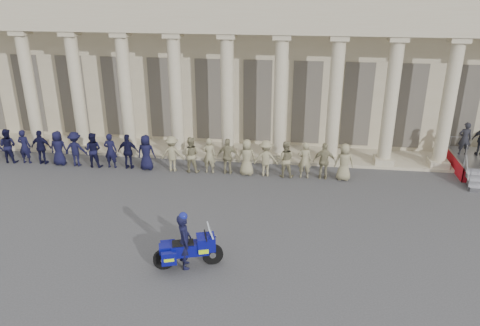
# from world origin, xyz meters

# --- Properties ---
(ground) EXTENTS (90.00, 90.00, 0.00)m
(ground) POSITION_xyz_m (0.00, 0.00, 0.00)
(ground) COLOR #3A3A3D
(ground) RESTS_ON ground
(building) EXTENTS (40.00, 12.50, 9.00)m
(building) POSITION_xyz_m (-0.00, 14.74, 4.52)
(building) COLOR tan
(building) RESTS_ON ground
(officer_rank) EXTENTS (20.20, 0.66, 1.75)m
(officer_rank) POSITION_xyz_m (-5.39, 6.02, 0.87)
(officer_rank) COLOR black
(officer_rank) RESTS_ON ground
(motorcycle) EXTENTS (2.20, 1.23, 1.46)m
(motorcycle) POSITION_xyz_m (-1.04, -1.69, 0.63)
(motorcycle) COLOR black
(motorcycle) RESTS_ON ground
(rider) EXTENTS (0.64, 0.79, 1.98)m
(rider) POSITION_xyz_m (-1.16, -1.74, 0.98)
(rider) COLOR black
(rider) RESTS_ON ground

